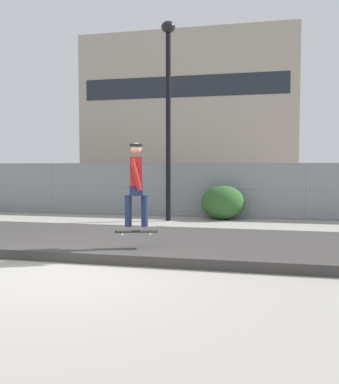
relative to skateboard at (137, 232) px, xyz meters
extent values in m
plane|color=#9E998E|center=(-0.81, -1.35, -0.51)|extent=(120.00, 120.00, 0.00)
cube|color=#3D3A38|center=(-0.81, 1.13, -0.41)|extent=(15.45, 3.55, 0.19)
cube|color=black|center=(0.00, 0.00, 0.00)|extent=(0.82, 0.41, 0.02)
cylinder|color=silver|center=(0.23, 0.16, -0.03)|extent=(0.06, 0.04, 0.05)
cylinder|color=silver|center=(0.27, -0.02, -0.03)|extent=(0.06, 0.04, 0.05)
cylinder|color=silver|center=(-0.27, 0.02, -0.03)|extent=(0.06, 0.04, 0.05)
cylinder|color=silver|center=(-0.23, -0.16, -0.03)|extent=(0.06, 0.04, 0.05)
cube|color=#99999E|center=(0.25, 0.07, -0.01)|extent=(0.09, 0.15, 0.01)
cube|color=#99999E|center=(-0.25, -0.07, -0.01)|extent=(0.09, 0.15, 0.01)
cube|color=gray|center=(0.21, 0.06, 0.06)|extent=(0.30, 0.17, 0.09)
cube|color=gray|center=(-0.21, -0.06, 0.06)|extent=(0.30, 0.17, 0.09)
cylinder|color=#1E284C|center=(0.15, 0.04, 0.40)|extent=(0.13, 0.13, 0.59)
cylinder|color=#1E284C|center=(-0.15, -0.04, 0.40)|extent=(0.13, 0.13, 0.59)
cube|color=#1E284C|center=(0.00, 0.00, 0.78)|extent=(0.32, 0.39, 0.18)
cube|color=maroon|center=(0.00, 0.00, 1.14)|extent=(0.31, 0.43, 0.54)
cylinder|color=maroon|center=(-0.07, 0.24, 1.08)|extent=(0.25, 0.15, 0.58)
cylinder|color=maroon|center=(0.07, -0.24, 1.08)|extent=(0.25, 0.15, 0.58)
sphere|color=tan|center=(0.00, 0.00, 1.56)|extent=(0.21, 0.21, 0.21)
cylinder|color=black|center=(0.00, 0.00, 1.62)|extent=(0.24, 0.24, 0.05)
cylinder|color=gray|center=(-5.36, 6.60, 0.42)|extent=(0.06, 0.06, 1.85)
cylinder|color=gray|center=(3.73, 6.60, 0.42)|extent=(0.06, 0.06, 1.85)
cylinder|color=gray|center=(-0.81, 6.60, 1.30)|extent=(27.27, 0.04, 0.04)
cylinder|color=gray|center=(-0.81, 6.60, 0.51)|extent=(27.27, 0.04, 0.04)
cylinder|color=gray|center=(-0.81, 6.60, -0.45)|extent=(27.27, 0.04, 0.04)
cube|color=gray|center=(-0.81, 6.60, 0.42)|extent=(27.27, 0.01, 1.85)
cylinder|color=black|center=(-0.61, 5.44, 2.44)|extent=(0.16, 0.16, 5.88)
ellipsoid|color=black|center=(-0.61, 5.44, 5.56)|extent=(0.44, 0.44, 0.36)
cube|color=maroon|center=(-4.18, 9.86, 0.16)|extent=(4.51, 2.09, 0.70)
cube|color=#23282D|center=(-4.38, 9.88, 0.83)|extent=(2.30, 1.74, 0.64)
cylinder|color=black|center=(-2.76, 10.63, -0.19)|extent=(0.65, 0.28, 0.64)
cylinder|color=black|center=(-2.87, 8.92, -0.19)|extent=(0.65, 0.28, 0.64)
cylinder|color=black|center=(-5.48, 10.81, -0.19)|extent=(0.65, 0.28, 0.64)
cylinder|color=black|center=(-5.59, 9.10, -0.19)|extent=(0.65, 0.28, 0.64)
cube|color=#9E9384|center=(-6.92, 48.74, 8.48)|extent=(26.54, 14.62, 17.96)
cube|color=#1E232B|center=(-6.92, 41.41, 10.63)|extent=(24.41, 0.04, 2.50)
ellipsoid|color=#2D5B28|center=(1.07, 6.14, 0.05)|extent=(1.43, 1.17, 1.11)
camera|label=1|loc=(2.29, -7.45, 1.23)|focal=38.92mm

